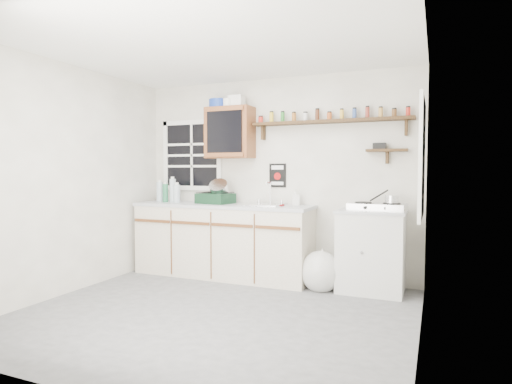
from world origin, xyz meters
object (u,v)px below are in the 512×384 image
Objects in this scene: spice_shelf at (329,121)px; hotplate at (377,207)px; dish_rack at (217,195)px; right_cabinet at (371,251)px; main_cabinet at (223,240)px; upper_cabinet at (230,133)px.

spice_shelf is 3.05× the size of hotplate.
hotplate is at bearing 9.59° from dish_rack.
right_cabinet is 1.89× the size of dish_rack.
main_cabinet is at bearing -170.72° from spice_shelf.
main_cabinet is 1.37m from upper_cabinet.
hotplate is (1.86, -0.14, -0.88)m from upper_cabinet.
main_cabinet is at bearing -8.61° from dish_rack.
main_cabinet is 1.98m from spice_shelf.
dish_rack is at bearing 160.95° from main_cabinet.
right_cabinet is at bearing -3.76° from upper_cabinet.
hotplate is at bearing -19.25° from spice_shelf.
upper_cabinet is 1.27m from spice_shelf.
upper_cabinet is 1.04× the size of hotplate.
upper_cabinet reaches higher than dish_rack.
upper_cabinet reaches higher than spice_shelf.
right_cabinet is at bearing -19.41° from spice_shelf.
right_cabinet is (1.83, 0.03, -0.01)m from main_cabinet.
dish_rack is at bearing -172.80° from spice_shelf.
spice_shelf is 1.17m from hotplate.
upper_cabinet is 0.82m from dish_rack.
dish_rack reaches higher than right_cabinet.
dish_rack is (-1.94, 0.01, 0.57)m from right_cabinet.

